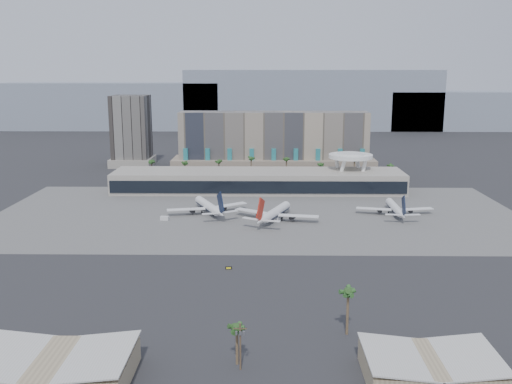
{
  "coord_description": "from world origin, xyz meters",
  "views": [
    {
      "loc": [
        3.55,
        -220.5,
        70.41
      ],
      "look_at": [
        -0.26,
        40.0,
        14.34
      ],
      "focal_mm": 40.0,
      "sensor_mm": 36.0,
      "label": 1
    }
  ],
  "objects_px": {
    "airliner_right": "(395,208)",
    "utility_pole": "(240,342)",
    "taxiway_sign": "(229,268)",
    "service_vehicle_a": "(165,218)",
    "airliner_centre": "(275,213)",
    "airliner_left": "(209,206)",
    "service_vehicle_b": "(278,219)"
  },
  "relations": [
    {
      "from": "airliner_centre",
      "to": "service_vehicle_b",
      "type": "distance_m",
      "value": 3.39
    },
    {
      "from": "airliner_right",
      "to": "taxiway_sign",
      "type": "relative_size",
      "value": 17.03
    },
    {
      "from": "airliner_left",
      "to": "airliner_centre",
      "type": "relative_size",
      "value": 0.97
    },
    {
      "from": "utility_pole",
      "to": "airliner_right",
      "type": "distance_m",
      "value": 165.81
    },
    {
      "from": "airliner_centre",
      "to": "airliner_right",
      "type": "xyz_separation_m",
      "value": [
        59.8,
        11.46,
        -0.37
      ]
    },
    {
      "from": "airliner_centre",
      "to": "service_vehicle_b",
      "type": "relative_size",
      "value": 13.77
    },
    {
      "from": "utility_pole",
      "to": "airliner_centre",
      "type": "height_order",
      "value": "airliner_centre"
    },
    {
      "from": "utility_pole",
      "to": "taxiway_sign",
      "type": "bearing_deg",
      "value": 95.83
    },
    {
      "from": "utility_pole",
      "to": "service_vehicle_b",
      "type": "xyz_separation_m",
      "value": [
        12.08,
        138.06,
        -6.36
      ]
    },
    {
      "from": "utility_pole",
      "to": "airliner_left",
      "type": "relative_size",
      "value": 0.3
    },
    {
      "from": "airliner_left",
      "to": "service_vehicle_a",
      "type": "bearing_deg",
      "value": -170.09
    },
    {
      "from": "airliner_left",
      "to": "service_vehicle_a",
      "type": "xyz_separation_m",
      "value": [
        -19.81,
        -13.2,
        -2.79
      ]
    },
    {
      "from": "airliner_right",
      "to": "service_vehicle_a",
      "type": "xyz_separation_m",
      "value": [
        -112.41,
        -12.06,
        -2.47
      ]
    },
    {
      "from": "airliner_centre",
      "to": "utility_pole",
      "type": "bearing_deg",
      "value": -72.82
    },
    {
      "from": "airliner_right",
      "to": "service_vehicle_a",
      "type": "height_order",
      "value": "airliner_right"
    },
    {
      "from": "utility_pole",
      "to": "airliner_centre",
      "type": "xyz_separation_m",
      "value": [
        10.68,
        138.58,
        -3.33
      ]
    },
    {
      "from": "airliner_left",
      "to": "airliner_centre",
      "type": "bearing_deg",
      "value": -44.78
    },
    {
      "from": "airliner_centre",
      "to": "airliner_left",
      "type": "bearing_deg",
      "value": -179.42
    },
    {
      "from": "airliner_left",
      "to": "utility_pole",
      "type": "bearing_deg",
      "value": -105.45
    },
    {
      "from": "service_vehicle_a",
      "to": "airliner_centre",
      "type": "bearing_deg",
      "value": 10.08
    },
    {
      "from": "utility_pole",
      "to": "airliner_right",
      "type": "bearing_deg",
      "value": 64.84
    },
    {
      "from": "airliner_left",
      "to": "service_vehicle_b",
      "type": "distance_m",
      "value": 36.76
    },
    {
      "from": "airliner_right",
      "to": "utility_pole",
      "type": "bearing_deg",
      "value": -114.85
    },
    {
      "from": "airliner_right",
      "to": "taxiway_sign",
      "type": "distance_m",
      "value": 111.45
    },
    {
      "from": "service_vehicle_a",
      "to": "airliner_left",
      "type": "bearing_deg",
      "value": 43.11
    },
    {
      "from": "airliner_left",
      "to": "service_vehicle_a",
      "type": "distance_m",
      "value": 23.96
    },
    {
      "from": "airliner_right",
      "to": "service_vehicle_a",
      "type": "relative_size",
      "value": 9.95
    },
    {
      "from": "airliner_centre",
      "to": "service_vehicle_a",
      "type": "bearing_deg",
      "value": -157.76
    },
    {
      "from": "utility_pole",
      "to": "airliner_centre",
      "type": "relative_size",
      "value": 0.29
    },
    {
      "from": "airliner_left",
      "to": "airliner_right",
      "type": "xyz_separation_m",
      "value": [
        92.6,
        -1.14,
        -0.32
      ]
    },
    {
      "from": "service_vehicle_a",
      "to": "utility_pole",
      "type": "bearing_deg",
      "value": -63.68
    },
    {
      "from": "airliner_left",
      "to": "taxiway_sign",
      "type": "bearing_deg",
      "value": -103.31
    }
  ]
}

